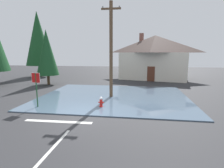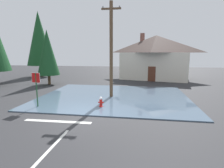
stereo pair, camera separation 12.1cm
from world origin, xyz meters
name	(u,v)px [view 2 (the right image)]	position (x,y,z in m)	size (l,w,h in m)	color
ground_plane	(81,115)	(0.00, 0.00, -0.05)	(80.00, 80.00, 0.10)	#2D2D30
flood_puddle	(114,97)	(1.42, 4.75, 0.04)	(12.55, 10.12, 0.07)	#4C6075
lane_stop_bar	(58,121)	(-0.90, -1.37, 0.00)	(3.90, 0.30, 0.01)	silver
lane_center_stripe	(48,152)	(0.11, -4.40, 0.00)	(3.99, 0.14, 0.01)	silver
stop_sign_near	(36,83)	(-3.47, 0.93, 1.75)	(0.69, 0.15, 2.46)	#1E4C28
fire_hydrant	(101,102)	(0.95, 1.57, 0.38)	(0.38, 0.33, 0.77)	red
utility_pole	(111,49)	(1.21, 4.60, 4.12)	(1.60, 0.28, 7.89)	brown
house	(155,56)	(5.90, 17.50, 3.29)	(11.15, 9.17, 6.84)	silver
pine_tree_tall_left	(48,53)	(-7.27, 9.90, 3.83)	(2.60, 2.60, 6.50)	#4C3823
pine_tree_mid_left	(39,39)	(-12.20, 16.72, 5.98)	(4.06, 4.06, 10.16)	#4C3823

